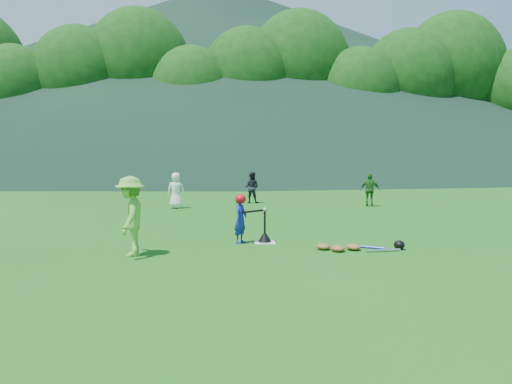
# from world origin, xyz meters

# --- Properties ---
(ground) EXTENTS (120.00, 120.00, 0.00)m
(ground) POSITION_xyz_m (0.00, 0.00, 0.00)
(ground) COLOR #155413
(ground) RESTS_ON ground
(home_plate) EXTENTS (0.45, 0.45, 0.02)m
(home_plate) POSITION_xyz_m (0.00, 0.00, 0.01)
(home_plate) COLOR silver
(home_plate) RESTS_ON ground
(baseball) EXTENTS (0.08, 0.08, 0.08)m
(baseball) POSITION_xyz_m (0.00, 0.00, 0.74)
(baseball) COLOR white
(baseball) RESTS_ON batting_tee
(batter_child) EXTENTS (0.40, 0.46, 1.05)m
(batter_child) POSITION_xyz_m (-0.53, -0.00, 0.52)
(batter_child) COLOR #16299C
(batter_child) RESTS_ON ground
(adult_coach) EXTENTS (0.58, 1.00, 1.54)m
(adult_coach) POSITION_xyz_m (-2.69, -1.11, 0.77)
(adult_coach) COLOR #68BF38
(adult_coach) RESTS_ON ground
(fielder_a) EXTENTS (0.63, 0.43, 1.24)m
(fielder_a) POSITION_xyz_m (-2.46, 6.51, 0.62)
(fielder_a) COLOR white
(fielder_a) RESTS_ON ground
(fielder_b) EXTENTS (0.70, 0.62, 1.18)m
(fielder_b) POSITION_xyz_m (0.26, 8.02, 0.59)
(fielder_b) COLOR black
(fielder_b) RESTS_ON ground
(fielder_c) EXTENTS (0.75, 0.51, 1.18)m
(fielder_c) POSITION_xyz_m (4.39, 6.58, 0.59)
(fielder_c) COLOR #21651E
(fielder_c) RESTS_ON ground
(batting_tee) EXTENTS (0.30, 0.30, 0.68)m
(batting_tee) POSITION_xyz_m (0.00, 0.00, 0.13)
(batting_tee) COLOR black
(batting_tee) RESTS_ON home_plate
(batter_gear) EXTENTS (0.71, 0.31, 0.41)m
(batter_gear) POSITION_xyz_m (-0.51, -0.00, 0.95)
(batter_gear) COLOR red
(batter_gear) RESTS_ON ground
(equipment_pile) EXTENTS (1.80, 0.61, 0.19)m
(equipment_pile) POSITION_xyz_m (1.73, -0.93, 0.07)
(equipment_pile) COLOR olive
(equipment_pile) RESTS_ON ground
(outfield_fence) EXTENTS (70.07, 0.08, 1.33)m
(outfield_fence) POSITION_xyz_m (0.00, 28.00, 0.70)
(outfield_fence) COLOR gray
(outfield_fence) RESTS_ON ground
(tree_line) EXTENTS (70.04, 11.40, 14.82)m
(tree_line) POSITION_xyz_m (0.20, 33.83, 8.21)
(tree_line) COLOR #382314
(tree_line) RESTS_ON ground
(distant_hills) EXTENTS (155.00, 140.00, 32.00)m
(distant_hills) POSITION_xyz_m (-7.63, 81.81, 14.98)
(distant_hills) COLOR black
(distant_hills) RESTS_ON ground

